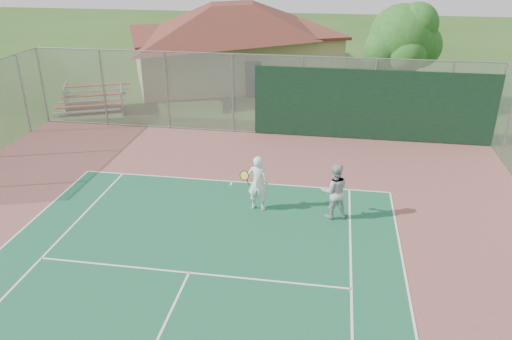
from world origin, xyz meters
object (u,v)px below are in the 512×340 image
(player_white_front, at_px, (258,183))
(player_grey_back, at_px, (334,192))
(bleachers, at_px, (93,98))
(clubhouse, at_px, (233,35))
(tree, at_px, (404,40))

(player_white_front, relative_size, player_grey_back, 1.03)
(bleachers, height_order, player_white_front, player_white_front)
(clubhouse, xyz_separation_m, bleachers, (-5.75, -7.28, -2.13))
(clubhouse, distance_m, player_white_front, 16.93)
(player_white_front, bearing_deg, player_grey_back, -177.09)
(tree, height_order, player_white_front, tree)
(bleachers, relative_size, player_white_front, 2.11)
(clubhouse, relative_size, bleachers, 3.88)
(player_white_front, xyz_separation_m, player_grey_back, (2.37, -0.13, -0.03))
(clubhouse, relative_size, player_white_front, 8.21)
(bleachers, height_order, player_grey_back, player_grey_back)
(bleachers, relative_size, player_grey_back, 2.17)
(player_white_front, distance_m, player_grey_back, 2.38)
(player_white_front, height_order, player_grey_back, player_white_front)
(clubhouse, xyz_separation_m, player_white_front, (4.13, -16.32, -1.84))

